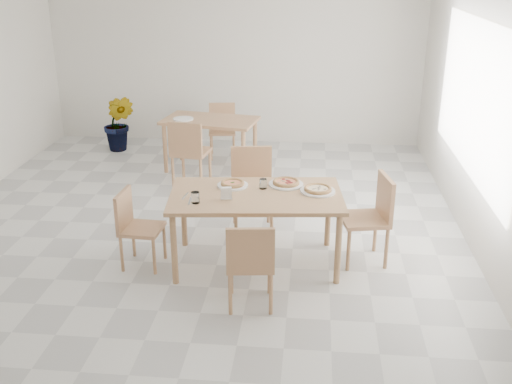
# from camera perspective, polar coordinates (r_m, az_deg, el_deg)

# --- Properties ---
(room) EXTENTS (7.28, 7.00, 7.00)m
(room) POSITION_cam_1_polar(r_m,az_deg,el_deg) (6.80, 20.07, 8.42)
(room) COLOR silver
(room) RESTS_ON ground
(main_table) EXTENTS (1.75, 1.11, 0.75)m
(main_table) POSITION_cam_1_polar(r_m,az_deg,el_deg) (5.82, -0.00, -0.84)
(main_table) COLOR tan
(main_table) RESTS_ON ground
(chair_south) EXTENTS (0.45, 0.45, 0.82)m
(chair_south) POSITION_cam_1_polar(r_m,az_deg,el_deg) (5.14, -0.54, -6.48)
(chair_south) COLOR tan
(chair_south) RESTS_ON ground
(chair_north) EXTENTS (0.53, 0.53, 0.92)m
(chair_north) POSITION_cam_1_polar(r_m,az_deg,el_deg) (6.68, -0.37, 0.88)
(chair_north) COLOR tan
(chair_north) RESTS_ON ground
(chair_west) EXTENTS (0.41, 0.41, 0.78)m
(chair_west) POSITION_cam_1_polar(r_m,az_deg,el_deg) (6.00, -11.50, -2.93)
(chair_west) COLOR tan
(chair_west) RESTS_ON ground
(chair_east) EXTENTS (0.53, 0.53, 0.90)m
(chair_east) POSITION_cam_1_polar(r_m,az_deg,el_deg) (6.05, 11.05, -1.96)
(chair_east) COLOR tan
(chair_east) RESTS_ON ground
(plate_margherita) EXTENTS (0.31, 0.31, 0.02)m
(plate_margherita) POSITION_cam_1_polar(r_m,az_deg,el_deg) (5.99, -2.24, 0.64)
(plate_margherita) COLOR white
(plate_margherita) RESTS_ON main_table
(plate_mushroom) EXTENTS (0.34, 0.34, 0.02)m
(plate_mushroom) POSITION_cam_1_polar(r_m,az_deg,el_deg) (5.87, 5.90, 0.10)
(plate_mushroom) COLOR white
(plate_mushroom) RESTS_ON main_table
(plate_pepperoni) EXTENTS (0.35, 0.35, 0.02)m
(plate_pepperoni) POSITION_cam_1_polar(r_m,az_deg,el_deg) (6.02, 2.87, 0.74)
(plate_pepperoni) COLOR white
(plate_pepperoni) RESTS_ON main_table
(pizza_margherita) EXTENTS (0.24, 0.24, 0.03)m
(pizza_margherita) POSITION_cam_1_polar(r_m,az_deg,el_deg) (5.98, -2.25, 0.84)
(pizza_margherita) COLOR tan
(pizza_margherita) RESTS_ON plate_margherita
(pizza_mushroom) EXTENTS (0.32, 0.32, 0.03)m
(pizza_mushroom) POSITION_cam_1_polar(r_m,az_deg,el_deg) (5.86, 5.91, 0.30)
(pizza_mushroom) COLOR tan
(pizza_mushroom) RESTS_ON plate_mushroom
(pizza_pepperoni) EXTENTS (0.28, 0.28, 0.03)m
(pizza_pepperoni) POSITION_cam_1_polar(r_m,az_deg,el_deg) (6.01, 2.88, 0.95)
(pizza_pepperoni) COLOR tan
(pizza_pepperoni) RESTS_ON plate_pepperoni
(tumbler_a) EXTENTS (0.07, 0.07, 0.10)m
(tumbler_a) POSITION_cam_1_polar(r_m,az_deg,el_deg) (5.91, 0.68, 0.79)
(tumbler_a) COLOR white
(tumbler_a) RESTS_ON main_table
(tumbler_b) EXTENTS (0.08, 0.08, 0.11)m
(tumbler_b) POSITION_cam_1_polar(r_m,az_deg,el_deg) (5.59, -5.81, -0.52)
(tumbler_b) COLOR white
(tumbler_b) RESTS_ON main_table
(napkin_holder) EXTENTS (0.12, 0.07, 0.13)m
(napkin_holder) POSITION_cam_1_polar(r_m,az_deg,el_deg) (5.63, -2.85, -0.18)
(napkin_holder) COLOR silver
(napkin_holder) RESTS_ON main_table
(fork_a) EXTENTS (0.03, 0.20, 0.01)m
(fork_a) POSITION_cam_1_polar(r_m,az_deg,el_deg) (5.65, -6.32, -0.84)
(fork_a) COLOR silver
(fork_a) RESTS_ON main_table
(fork_b) EXTENTS (0.04, 0.19, 0.01)m
(fork_b) POSITION_cam_1_polar(r_m,az_deg,el_deg) (5.77, -6.76, -0.39)
(fork_b) COLOR silver
(fork_b) RESTS_ON main_table
(second_table) EXTENTS (1.40, 0.95, 0.75)m
(second_table) POSITION_cam_1_polar(r_m,az_deg,el_deg) (8.58, -4.39, 6.30)
(second_table) COLOR tan
(second_table) RESTS_ON ground
(chair_back_s) EXTENTS (0.51, 0.51, 0.92)m
(chair_back_s) POSITION_cam_1_polar(r_m,az_deg,el_deg) (7.94, -6.43, 4.10)
(chair_back_s) COLOR tan
(chair_back_s) RESTS_ON ground
(chair_back_n) EXTENTS (0.45, 0.45, 0.81)m
(chair_back_n) POSITION_cam_1_polar(r_m,az_deg,el_deg) (9.25, -3.23, 6.28)
(chair_back_n) COLOR tan
(chair_back_n) RESTS_ON ground
(plate_empty) EXTENTS (0.29, 0.29, 0.02)m
(plate_empty) POSITION_cam_1_polar(r_m,az_deg,el_deg) (8.56, -6.95, 6.93)
(plate_empty) COLOR white
(plate_empty) RESTS_ON second_table
(potted_plant) EXTENTS (0.52, 0.43, 0.89)m
(potted_plant) POSITION_cam_1_polar(r_m,az_deg,el_deg) (9.73, -12.92, 6.40)
(potted_plant) COLOR #216F2B
(potted_plant) RESTS_ON ground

